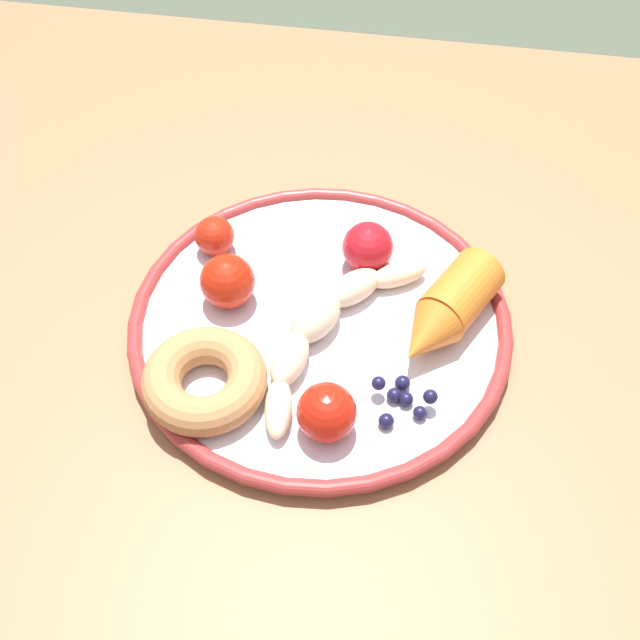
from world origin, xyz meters
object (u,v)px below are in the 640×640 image
carrot_orange (446,313)px  plate (320,322)px  blueberry_pile (402,398)px  tomato_near (215,236)px  tomato_mid (227,281)px  banana (325,325)px  tomato_far (327,412)px  dining_table (356,366)px  donut (205,380)px  tomato_extra (366,247)px

carrot_orange → plate: bearing=3.3°
plate → blueberry_pile: (-0.07, 0.07, 0.01)m
plate → carrot_orange: 0.10m
tomato_near → tomato_mid: bearing=115.0°
banana → plate: bearing=-65.5°
banana → tomato_far: bearing=99.7°
dining_table → blueberry_pile: size_ratio=25.13×
dining_table → blueberry_pile: (-0.04, 0.09, 0.10)m
plate → donut: donut is taller
dining_table → banana: bearing=61.6°
donut → tomato_near: (0.03, -0.14, 0.00)m
carrot_orange → tomato_near: bearing=-15.9°
donut → tomato_extra: (-0.10, -0.14, 0.01)m
carrot_orange → tomato_far: same height
banana → donut: size_ratio=2.05×
carrot_orange → tomato_mid: tomato_mid is taller
tomato_near → tomato_extra: bearing=-178.4°
tomato_extra → banana: bearing=75.4°
donut → tomato_far: (-0.09, 0.02, 0.01)m
dining_table → carrot_orange: bearing=162.5°
tomato_mid → tomato_far: size_ratio=1.04×
dining_table → donut: donut is taller
tomato_extra → tomato_mid: bearing=28.4°
blueberry_pile → tomato_far: tomato_far is taller
tomato_near → tomato_mid: 0.06m
banana → tomato_far: (-0.01, 0.08, 0.01)m
tomato_mid → blueberry_pile: bearing=152.1°
tomato_near → tomato_mid: (-0.02, 0.05, 0.01)m
dining_table → donut: size_ratio=13.31×
tomato_mid → tomato_extra: 0.12m
tomato_near → tomato_far: size_ratio=0.79×
banana → carrot_orange: bearing=-167.5°
blueberry_pile → tomato_mid: 0.16m
tomato_far → donut: bearing=-10.4°
carrot_orange → donut: size_ratio=1.25×
plate → tomato_far: bearing=102.0°
dining_table → tomato_far: tomato_far is taller
tomato_far → blueberry_pile: bearing=-150.5°
plate → tomato_mid: size_ratio=6.90×
blueberry_pile → plate: bearing=-43.8°
banana → tomato_mid: size_ratio=4.26×
dining_table → plate: 0.10m
blueberry_pile → tomato_near: bearing=-37.2°
banana → tomato_extra: size_ratio=4.44×
donut → tomato_extra: tomato_extra is taller
donut → tomato_extra: bearing=-124.3°
carrot_orange → tomato_extra: same height
donut → banana: bearing=-140.1°
carrot_orange → blueberry_pile: carrot_orange is taller
banana → carrot_orange: 0.09m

